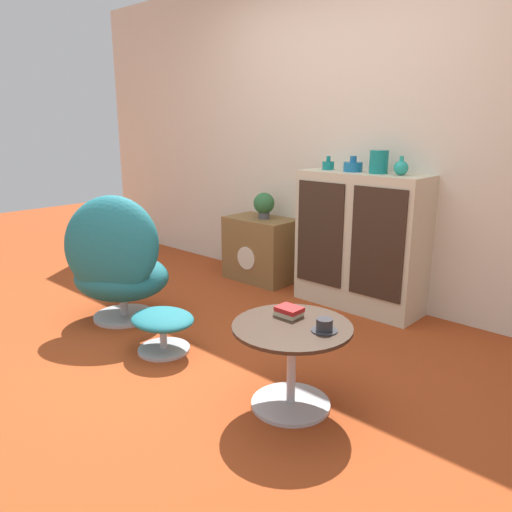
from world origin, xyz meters
The scene contains 14 objects.
ground_plane centered at (0.00, 0.00, 0.00)m, with size 12.00×12.00×0.00m, color #9E3D19.
wall_back centered at (0.00, 1.67, 1.30)m, with size 6.40×0.06×2.60m.
sideboard centered at (0.29, 1.46, 0.52)m, with size 0.97×0.37×1.03m.
tv_console centered at (-0.71, 1.45, 0.28)m, with size 0.62×0.39×0.57m.
egg_chair centered at (-0.80, 0.04, 0.44)m, with size 0.91×0.89×0.94m.
ottoman centered at (-0.17, -0.05, 0.18)m, with size 0.42×0.36×0.26m.
coffee_table centered at (0.81, 0.00, 0.28)m, with size 0.59×0.59×0.44m.
vase_leftmost centered at (-0.03, 1.46, 1.07)m, with size 0.09×0.09×0.10m.
vase_inner_left centered at (0.19, 1.46, 1.07)m, with size 0.14×0.14×0.11m.
vase_inner_right centered at (0.40, 1.46, 1.11)m, with size 0.13×0.13×0.16m.
vase_rightmost centered at (0.58, 1.46, 1.08)m, with size 0.10×0.10×0.13m.
potted_plant centered at (-0.68, 1.45, 0.69)m, with size 0.18×0.18×0.23m.
teacup centered at (0.96, 0.05, 0.46)m, with size 0.13×0.13×0.06m.
book_stack centered at (0.72, 0.08, 0.46)m, with size 0.13×0.10×0.05m.
Camera 1 is at (2.20, -1.76, 1.39)m, focal length 35.00 mm.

